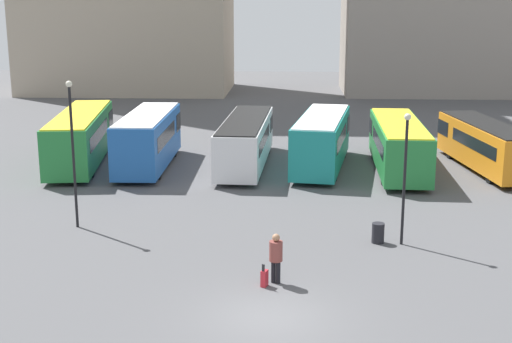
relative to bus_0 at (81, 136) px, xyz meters
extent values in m
plane|color=#4C4C4F|center=(12.30, -21.47, -1.72)|extent=(160.00, 160.00, 0.00)
cube|color=#237A38|center=(0.01, -0.10, -0.05)|extent=(4.04, 11.95, 2.82)
cube|color=black|center=(-0.60, 4.66, 0.30)|extent=(2.86, 2.46, 1.07)
cube|color=black|center=(0.15, -1.15, 0.30)|extent=(3.53, 7.77, 0.85)
cube|color=yellow|center=(0.01, -0.10, 1.40)|extent=(3.81, 11.69, 0.08)
cylinder|color=black|center=(-0.45, 3.50, -1.24)|extent=(2.56, 1.26, 0.96)
cylinder|color=black|center=(0.48, -3.70, -1.24)|extent=(2.56, 1.26, 0.96)
cube|color=#1E56A3|center=(4.35, -0.83, 0.01)|extent=(2.64, 9.76, 2.93)
cube|color=black|center=(4.30, 3.16, 0.38)|extent=(2.59, 1.82, 1.11)
cube|color=black|center=(4.36, -1.71, 0.38)|extent=(2.63, 6.26, 0.88)
cube|color=white|center=(4.35, -0.83, 1.52)|extent=(2.44, 9.56, 0.08)
cylinder|color=black|center=(4.32, 2.18, -1.24)|extent=(2.43, 1.00, 0.97)
cylinder|color=black|center=(4.39, -3.85, -1.24)|extent=(2.43, 1.00, 0.97)
cube|color=silver|center=(10.19, -0.16, -0.18)|extent=(2.97, 11.44, 2.55)
cube|color=black|center=(10.40, 4.49, 0.14)|extent=(2.59, 2.19, 0.97)
cube|color=black|center=(10.15, -1.18, 0.14)|extent=(2.82, 7.37, 0.77)
cube|color=black|center=(10.19, -0.16, 1.14)|extent=(2.76, 11.21, 0.08)
cylinder|color=black|center=(10.35, 3.35, -1.24)|extent=(2.41, 1.08, 0.97)
cylinder|color=black|center=(10.04, -3.67, -1.24)|extent=(2.41, 1.08, 0.97)
cube|color=#19847F|center=(14.80, -0.53, -0.03)|extent=(3.98, 10.19, 2.84)
cube|color=black|center=(15.41, 3.49, 0.32)|extent=(2.80, 2.19, 1.08)
cube|color=black|center=(14.66, -1.41, 0.32)|extent=(3.47, 6.66, 0.85)
cube|color=white|center=(14.80, -0.53, 1.43)|extent=(3.75, 9.96, 0.08)
cylinder|color=black|center=(15.26, 2.51, -1.23)|extent=(2.54, 1.34, 0.99)
cylinder|color=black|center=(14.34, -3.57, -1.23)|extent=(2.54, 1.34, 0.99)
cube|color=#237A38|center=(19.29, -1.05, -0.15)|extent=(2.92, 10.91, 2.59)
cube|color=black|center=(19.43, 3.39, 0.17)|extent=(2.69, 2.07, 0.99)
cube|color=black|center=(19.26, -2.03, 0.17)|extent=(2.83, 7.01, 0.78)
cube|color=yellow|center=(19.29, -1.05, 1.18)|extent=(2.71, 10.69, 0.08)
cylinder|color=black|center=(19.40, 2.31, -1.22)|extent=(2.52, 1.07, 1.00)
cylinder|color=black|center=(19.19, -4.41, -1.22)|extent=(2.52, 1.07, 1.00)
cube|color=orange|center=(24.58, -0.44, -0.23)|extent=(3.77, 10.54, 2.43)
cube|color=black|center=(24.01, 3.75, 0.08)|extent=(2.68, 2.21, 0.92)
cube|color=black|center=(24.70, -1.36, 0.08)|extent=(3.30, 6.86, 0.73)
cube|color=black|center=(24.58, -0.44, 1.03)|extent=(3.55, 10.31, 0.08)
cylinder|color=black|center=(24.15, 2.73, -1.21)|extent=(2.42, 1.32, 1.02)
cylinder|color=black|center=(25.01, -3.61, -1.21)|extent=(2.42, 1.32, 1.02)
cylinder|color=black|center=(12.38, -18.61, -1.30)|extent=(0.21, 0.21, 0.84)
cylinder|color=black|center=(12.55, -18.68, -1.30)|extent=(0.21, 0.21, 0.84)
cylinder|color=brown|center=(12.46, -18.65, -0.51)|extent=(0.61, 0.61, 0.73)
sphere|color=#9E7051|center=(12.46, -18.65, -0.01)|extent=(0.27, 0.27, 0.27)
cube|color=#B7232D|center=(12.07, -18.98, -1.43)|extent=(0.28, 0.35, 0.59)
cube|color=black|center=(12.03, -19.08, -0.99)|extent=(0.11, 0.06, 0.27)
cylinder|color=black|center=(3.45, -12.61, 1.43)|extent=(0.12, 0.12, 6.32)
sphere|color=beige|center=(3.45, -12.61, 4.68)|extent=(0.28, 0.28, 0.28)
cylinder|color=black|center=(17.59, -14.22, 0.91)|extent=(0.12, 0.12, 5.27)
sphere|color=beige|center=(17.59, -14.22, 3.63)|extent=(0.28, 0.28, 0.28)
cylinder|color=black|center=(16.63, -14.08, -1.30)|extent=(0.52, 0.52, 0.85)
camera|label=1|loc=(12.95, -42.58, 8.18)|focal=50.00mm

